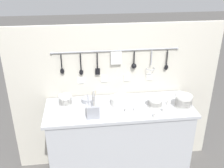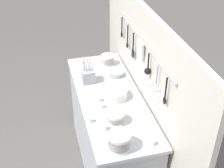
{
  "view_description": "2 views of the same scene",
  "coord_description": "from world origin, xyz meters",
  "px_view_note": "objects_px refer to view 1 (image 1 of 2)",
  "views": [
    {
      "loc": [
        -0.36,
        -2.28,
        2.29
      ],
      "look_at": [
        -0.08,
        -0.0,
        1.19
      ],
      "focal_mm": 42.0,
      "sensor_mm": 36.0,
      "label": 1
    },
    {
      "loc": [
        2.18,
        -0.54,
        2.57
      ],
      "look_at": [
        0.05,
        0.01,
        1.09
      ],
      "focal_mm": 50.0,
      "sensor_mm": 36.0,
      "label": 2
    }
  ],
  "objects_px": {
    "bowl_stack_short_front": "(184,101)",
    "cup_front_right": "(169,103)",
    "steel_mixing_bowl": "(88,100)",
    "cup_beside_plates": "(155,115)",
    "bowl_stack_nested_right": "(65,100)",
    "cutlery_caddy": "(93,110)",
    "cup_back_left": "(177,94)",
    "cup_mid_row": "(127,110)",
    "cup_front_left": "(164,109)",
    "plate_stack": "(122,101)",
    "bowl_stack_tall_left": "(155,102)",
    "cup_centre": "(136,109)"
  },
  "relations": [
    {
      "from": "bowl_stack_short_front",
      "to": "plate_stack",
      "type": "height_order",
      "value": "bowl_stack_short_front"
    },
    {
      "from": "steel_mixing_bowl",
      "to": "cup_back_left",
      "type": "height_order",
      "value": "cup_back_left"
    },
    {
      "from": "bowl_stack_short_front",
      "to": "steel_mixing_bowl",
      "type": "distance_m",
      "value": 0.98
    },
    {
      "from": "bowl_stack_tall_left",
      "to": "steel_mixing_bowl",
      "type": "relative_size",
      "value": 1.01
    },
    {
      "from": "bowl_stack_tall_left",
      "to": "cup_centre",
      "type": "xyz_separation_m",
      "value": [
        -0.21,
        -0.07,
        -0.02
      ]
    },
    {
      "from": "bowl_stack_nested_right",
      "to": "cup_centre",
      "type": "xyz_separation_m",
      "value": [
        0.69,
        -0.22,
        -0.03
      ]
    },
    {
      "from": "bowl_stack_short_front",
      "to": "bowl_stack_tall_left",
      "type": "bearing_deg",
      "value": 170.11
    },
    {
      "from": "cup_back_left",
      "to": "bowl_stack_tall_left",
      "type": "bearing_deg",
      "value": -147.82
    },
    {
      "from": "bowl_stack_short_front",
      "to": "cup_front_right",
      "type": "bearing_deg",
      "value": 151.12
    },
    {
      "from": "cup_mid_row",
      "to": "cup_beside_plates",
      "type": "height_order",
      "value": "same"
    },
    {
      "from": "cup_back_left",
      "to": "steel_mixing_bowl",
      "type": "bearing_deg",
      "value": -179.87
    },
    {
      "from": "steel_mixing_bowl",
      "to": "cup_front_left",
      "type": "distance_m",
      "value": 0.79
    },
    {
      "from": "cup_beside_plates",
      "to": "cup_front_right",
      "type": "bearing_deg",
      "value": 47.18
    },
    {
      "from": "bowl_stack_nested_right",
      "to": "cup_front_right",
      "type": "relative_size",
      "value": 2.66
    },
    {
      "from": "bowl_stack_tall_left",
      "to": "cup_front_right",
      "type": "bearing_deg",
      "value": 8.11
    },
    {
      "from": "cutlery_caddy",
      "to": "plate_stack",
      "type": "bearing_deg",
      "value": 30.32
    },
    {
      "from": "cup_front_left",
      "to": "cup_beside_plates",
      "type": "xyz_separation_m",
      "value": [
        -0.12,
        -0.1,
        0.0
      ]
    },
    {
      "from": "cup_mid_row",
      "to": "cup_front_left",
      "type": "height_order",
      "value": "same"
    },
    {
      "from": "cup_front_right",
      "to": "cup_back_left",
      "type": "xyz_separation_m",
      "value": [
        0.16,
        0.17,
        0.0
      ]
    },
    {
      "from": "cup_front_left",
      "to": "plate_stack",
      "type": "bearing_deg",
      "value": 155.13
    },
    {
      "from": "steel_mixing_bowl",
      "to": "cup_front_right",
      "type": "bearing_deg",
      "value": -11.68
    },
    {
      "from": "bowl_stack_short_front",
      "to": "cup_front_left",
      "type": "bearing_deg",
      "value": -166.3
    },
    {
      "from": "cup_mid_row",
      "to": "cup_beside_plates",
      "type": "xyz_separation_m",
      "value": [
        0.25,
        -0.13,
        0.0
      ]
    },
    {
      "from": "bowl_stack_tall_left",
      "to": "cup_back_left",
      "type": "height_order",
      "value": "bowl_stack_tall_left"
    },
    {
      "from": "cup_back_left",
      "to": "cup_beside_plates",
      "type": "xyz_separation_m",
      "value": [
        -0.36,
        -0.39,
        0.0
      ]
    },
    {
      "from": "cup_mid_row",
      "to": "cup_front_right",
      "type": "distance_m",
      "value": 0.47
    },
    {
      "from": "bowl_stack_tall_left",
      "to": "plate_stack",
      "type": "relative_size",
      "value": 0.63
    },
    {
      "from": "cutlery_caddy",
      "to": "cup_centre",
      "type": "height_order",
      "value": "cutlery_caddy"
    },
    {
      "from": "plate_stack",
      "to": "cup_centre",
      "type": "distance_m",
      "value": 0.19
    },
    {
      "from": "bowl_stack_tall_left",
      "to": "plate_stack",
      "type": "xyz_separation_m",
      "value": [
        -0.33,
        0.08,
        -0.01
      ]
    },
    {
      "from": "cup_back_left",
      "to": "bowl_stack_short_front",
      "type": "bearing_deg",
      "value": -96.56
    },
    {
      "from": "cutlery_caddy",
      "to": "cup_front_right",
      "type": "bearing_deg",
      "value": 8.74
    },
    {
      "from": "bowl_stack_nested_right",
      "to": "cup_front_right",
      "type": "xyz_separation_m",
      "value": [
        1.06,
        -0.13,
        -0.03
      ]
    },
    {
      "from": "cup_beside_plates",
      "to": "cutlery_caddy",
      "type": "bearing_deg",
      "value": 170.31
    },
    {
      "from": "bowl_stack_short_front",
      "to": "cup_beside_plates",
      "type": "relative_size",
      "value": 3.39
    },
    {
      "from": "cup_back_left",
      "to": "cup_front_left",
      "type": "distance_m",
      "value": 0.38
    },
    {
      "from": "cup_beside_plates",
      "to": "bowl_stack_nested_right",
      "type": "bearing_deg",
      "value": 157.6
    },
    {
      "from": "cutlery_caddy",
      "to": "cup_centre",
      "type": "bearing_deg",
      "value": 4.61
    },
    {
      "from": "steel_mixing_bowl",
      "to": "cup_beside_plates",
      "type": "xyz_separation_m",
      "value": [
        0.62,
        -0.39,
        0.0
      ]
    },
    {
      "from": "bowl_stack_nested_right",
      "to": "cutlery_caddy",
      "type": "distance_m",
      "value": 0.37
    },
    {
      "from": "bowl_stack_nested_right",
      "to": "bowl_stack_short_front",
      "type": "bearing_deg",
      "value": -9.65
    },
    {
      "from": "plate_stack",
      "to": "cup_mid_row",
      "type": "relative_size",
      "value": 4.52
    },
    {
      "from": "bowl_stack_tall_left",
      "to": "cup_front_left",
      "type": "bearing_deg",
      "value": -57.54
    },
    {
      "from": "cup_centre",
      "to": "plate_stack",
      "type": "bearing_deg",
      "value": 128.49
    },
    {
      "from": "cup_front_right",
      "to": "cutlery_caddy",
      "type": "bearing_deg",
      "value": -171.26
    },
    {
      "from": "steel_mixing_bowl",
      "to": "cup_beside_plates",
      "type": "bearing_deg",
      "value": -32.25
    },
    {
      "from": "plate_stack",
      "to": "cup_back_left",
      "type": "distance_m",
      "value": 0.65
    },
    {
      "from": "bowl_stack_tall_left",
      "to": "cup_mid_row",
      "type": "xyz_separation_m",
      "value": [
        -0.3,
        -0.07,
        -0.02
      ]
    },
    {
      "from": "bowl_stack_short_front",
      "to": "cup_front_right",
      "type": "height_order",
      "value": "bowl_stack_short_front"
    },
    {
      "from": "steel_mixing_bowl",
      "to": "cup_front_right",
      "type": "relative_size",
      "value": 2.83
    }
  ]
}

